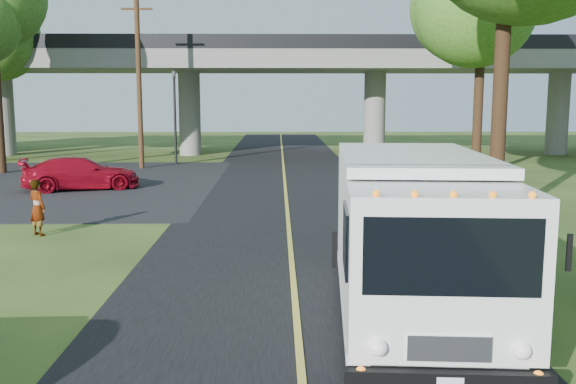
{
  "coord_description": "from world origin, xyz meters",
  "views": [
    {
      "loc": [
        -0.32,
        -9.83,
        3.76
      ],
      "look_at": [
        -0.08,
        4.67,
        1.6
      ],
      "focal_mm": 40.0,
      "sensor_mm": 36.0,
      "label": 1
    }
  ],
  "objects_px": {
    "traffic_signal": "(175,107)",
    "step_van": "(414,232)",
    "pedestrian": "(37,207)",
    "utility_pole": "(139,80)",
    "red_sedan": "(81,173)"
  },
  "relations": [
    {
      "from": "traffic_signal",
      "to": "step_van",
      "type": "distance_m",
      "value": 26.67
    },
    {
      "from": "pedestrian",
      "to": "utility_pole",
      "type": "bearing_deg",
      "value": -51.88
    },
    {
      "from": "utility_pole",
      "to": "pedestrian",
      "type": "xyz_separation_m",
      "value": [
        0.63,
        -16.53,
        -3.82
      ]
    },
    {
      "from": "utility_pole",
      "to": "pedestrian",
      "type": "height_order",
      "value": "utility_pole"
    },
    {
      "from": "step_van",
      "to": "pedestrian",
      "type": "relative_size",
      "value": 4.41
    },
    {
      "from": "step_van",
      "to": "red_sedan",
      "type": "height_order",
      "value": "step_van"
    },
    {
      "from": "traffic_signal",
      "to": "pedestrian",
      "type": "height_order",
      "value": "traffic_signal"
    },
    {
      "from": "traffic_signal",
      "to": "pedestrian",
      "type": "distance_m",
      "value": 18.71
    },
    {
      "from": "step_van",
      "to": "pedestrian",
      "type": "height_order",
      "value": "step_van"
    },
    {
      "from": "red_sedan",
      "to": "pedestrian",
      "type": "height_order",
      "value": "pedestrian"
    },
    {
      "from": "step_van",
      "to": "pedestrian",
      "type": "bearing_deg",
      "value": 146.32
    },
    {
      "from": "pedestrian",
      "to": "red_sedan",
      "type": "bearing_deg",
      "value": -44.52
    },
    {
      "from": "utility_pole",
      "to": "red_sedan",
      "type": "relative_size",
      "value": 1.94
    },
    {
      "from": "traffic_signal",
      "to": "utility_pole",
      "type": "relative_size",
      "value": 0.58
    },
    {
      "from": "step_van",
      "to": "red_sedan",
      "type": "xyz_separation_m",
      "value": [
        -10.31,
        15.65,
        -0.85
      ]
    }
  ]
}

